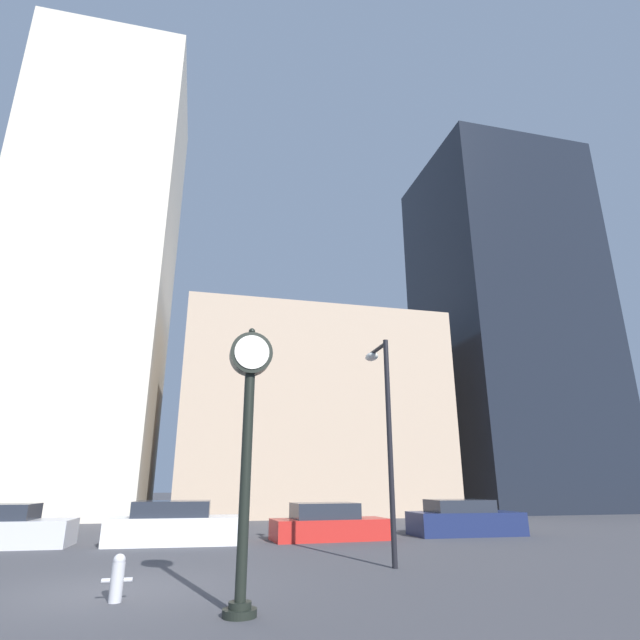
{
  "coord_description": "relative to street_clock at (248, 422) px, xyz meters",
  "views": [
    {
      "loc": [
        1.41,
        -11.62,
        2.03
      ],
      "look_at": [
        6.85,
        10.8,
        9.55
      ],
      "focal_mm": 28.0,
      "sensor_mm": 36.0,
      "label": 1
    }
  ],
  "objects": [
    {
      "name": "ground_plane",
      "position": [
        -2.28,
        2.62,
        -3.05
      ],
      "size": [
        200.0,
        200.0,
        0.0
      ],
      "primitive_type": "plane",
      "color": "#424247"
    },
    {
      "name": "building_tall_tower",
      "position": [
        -8.74,
        26.62,
        13.48
      ],
      "size": [
        10.01,
        12.0,
        33.06
      ],
      "color": "beige",
      "rests_on": "ground_plane"
    },
    {
      "name": "building_storefront_row",
      "position": [
        6.76,
        26.62,
        3.55
      ],
      "size": [
        17.44,
        12.0,
        13.2
      ],
      "color": "tan",
      "rests_on": "ground_plane"
    },
    {
      "name": "building_glass_modern",
      "position": [
        23.99,
        26.62,
        11.84
      ],
      "size": [
        12.31,
        12.0,
        29.78
      ],
      "color": "black",
      "rests_on": "ground_plane"
    },
    {
      "name": "street_clock",
      "position": [
        0.0,
        0.0,
        0.0
      ],
      "size": [
        0.77,
        0.55,
        4.78
      ],
      "color": "black",
      "rests_on": "ground_plane"
    },
    {
      "name": "car_white",
      "position": [
        -1.32,
        10.35,
        -2.45
      ],
      "size": [
        4.74,
        2.19,
        1.41
      ],
      "rotation": [
        0.0,
        0.0,
        -0.05
      ],
      "color": "silver",
      "rests_on": "ground_plane"
    },
    {
      "name": "car_red",
      "position": [
        4.15,
        10.32,
        -2.51
      ],
      "size": [
        4.38,
        1.96,
        1.3
      ],
      "rotation": [
        0.0,
        0.0,
        0.05
      ],
      "color": "red",
      "rests_on": "ground_plane"
    },
    {
      "name": "car_navy",
      "position": [
        9.92,
        10.7,
        -2.47
      ],
      "size": [
        4.47,
        2.08,
        1.35
      ],
      "rotation": [
        0.0,
        0.0,
        -0.03
      ],
      "color": "#19234C",
      "rests_on": "ground_plane"
    },
    {
      "name": "fire_hydrant_near",
      "position": [
        -2.06,
        1.53,
        -2.65
      ],
      "size": [
        0.52,
        0.23,
        0.79
      ],
      "color": "#B7B7BC",
      "rests_on": "ground_plane"
    },
    {
      "name": "street_lamp_right",
      "position": [
        4.15,
        4.2,
        0.9
      ],
      "size": [
        0.36,
        1.57,
        5.87
      ],
      "color": "black",
      "rests_on": "ground_plane"
    }
  ]
}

